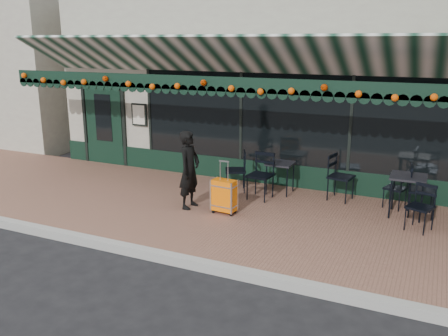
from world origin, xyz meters
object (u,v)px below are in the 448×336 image
at_px(chair_a_left, 395,189).
at_px(chair_b_left, 235,171).
at_px(chair_a_front, 420,208).
at_px(cafe_table_b, 280,166).
at_px(woman, 189,170).
at_px(chair_b_front, 260,176).
at_px(cafe_table_a, 408,180).
at_px(chair_a_right, 422,191).
at_px(suitcase, 224,196).
at_px(chair_b_right, 341,177).

xyz_separation_m(chair_a_left, chair_b_left, (-3.19, -0.30, 0.06)).
distance_m(chair_a_left, chair_a_front, 1.13).
bearing_deg(chair_a_front, cafe_table_b, -178.45).
bearing_deg(woman, chair_a_front, -80.04).
bearing_deg(chair_b_front, cafe_table_a, 8.99).
bearing_deg(cafe_table_a, chair_a_left, 121.08).
distance_m(chair_a_left, chair_a_right, 0.55).
height_order(woman, cafe_table_b, woman).
relative_size(chair_a_front, chair_b_front, 0.84).
xyz_separation_m(chair_a_front, chair_b_front, (-3.02, 0.45, 0.07)).
bearing_deg(cafe_table_b, suitcase, -109.32).
relative_size(cafe_table_a, chair_b_front, 0.81).
xyz_separation_m(chair_a_right, chair_b_left, (-3.66, -0.03, -0.04)).
distance_m(suitcase, chair_b_left, 1.39).
xyz_separation_m(chair_a_left, chair_b_front, (-2.53, -0.56, 0.09)).
distance_m(cafe_table_a, chair_b_front, 2.78).
bearing_deg(chair_b_right, chair_a_front, -113.95).
bearing_deg(chair_a_front, chair_a_right, 112.35).
bearing_deg(chair_b_right, cafe_table_b, 104.18).
relative_size(suitcase, cafe_table_b, 1.51).
xyz_separation_m(chair_b_right, chair_b_front, (-1.50, -0.60, 0.01)).
bearing_deg(cafe_table_b, chair_b_left, -164.11).
height_order(chair_a_right, chair_a_front, chair_a_right).
bearing_deg(chair_b_left, woman, -41.29).
xyz_separation_m(woman, chair_a_left, (3.58, 1.61, -0.37)).
bearing_deg(chair_a_right, chair_a_left, 55.42).
distance_m(chair_a_right, chair_a_front, 0.76).
distance_m(chair_a_right, chair_b_left, 3.66).
relative_size(cafe_table_b, chair_a_right, 0.69).
relative_size(chair_a_right, chair_a_front, 1.19).
bearing_deg(chair_a_right, chair_a_front, 176.33).
height_order(suitcase, chair_b_right, suitcase).
relative_size(chair_a_front, chair_b_left, 0.91).
relative_size(cafe_table_a, chair_b_left, 0.86).
height_order(woman, suitcase, woman).
relative_size(cafe_table_b, chair_b_right, 0.70).
relative_size(woman, cafe_table_b, 2.27).
distance_m(chair_a_front, chair_b_left, 3.75).
relative_size(cafe_table_a, chair_b_right, 0.82).
bearing_deg(chair_b_front, chair_b_right, 27.11).
bearing_deg(chair_a_right, chair_b_front, 90.69).
bearing_deg(suitcase, chair_a_left, 35.12).
distance_m(suitcase, chair_a_right, 3.59).
distance_m(chair_a_right, chair_b_front, 3.02).
bearing_deg(chair_b_left, chair_a_right, 65.60).
bearing_deg(cafe_table_a, chair_b_left, 178.56).
distance_m(chair_a_front, chair_b_right, 1.86).
xyz_separation_m(cafe_table_b, chair_a_front, (2.77, -0.98, -0.19)).
relative_size(suitcase, chair_b_left, 1.13).
bearing_deg(chair_b_front, woman, -129.72).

